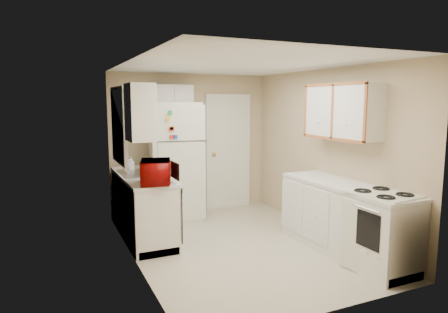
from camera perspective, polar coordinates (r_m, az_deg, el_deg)
name	(u,v)px	position (r m, az deg, el deg)	size (l,w,h in m)	color
floor	(239,245)	(5.55, 2.18, -12.51)	(3.80, 3.80, 0.00)	beige
ceiling	(240,64)	(5.22, 2.32, 13.01)	(3.80, 3.80, 0.00)	white
wall_left	(133,164)	(4.80, -12.89, -1.10)	(3.80, 3.80, 0.00)	tan
wall_right	(325,152)	(6.01, 14.28, 0.63)	(3.80, 3.80, 0.00)	tan
wall_back	(191,144)	(6.99, -4.73, 1.84)	(2.80, 2.80, 0.00)	tan
wall_front	(335,185)	(3.68, 15.61, -3.90)	(2.80, 2.80, 0.00)	tan
left_counter	(143,206)	(5.88, -11.54, -6.89)	(0.60, 1.80, 0.90)	silver
dishwasher	(175,211)	(5.38, -7.07, -7.74)	(0.03, 0.58, 0.72)	black
sink	(140,176)	(5.93, -11.97, -2.71)	(0.54, 0.74, 0.16)	gray
microwave	(156,172)	(5.11, -9.72, -2.18)	(0.30, 0.54, 0.36)	#9C0706
soap_bottle	(131,163)	(6.22, -13.10, -0.94)	(0.09, 0.09, 0.19)	silver
window_blinds	(120,125)	(5.79, -14.70, 4.33)	(0.10, 0.98, 1.08)	silver
upper_cabinet_left	(140,112)	(4.99, -11.91, 6.19)	(0.30, 0.45, 0.70)	silver
refrigerator	(175,161)	(6.62, -7.07, -0.64)	(0.79, 0.77, 1.92)	silver
cabinet_over_fridge	(171,97)	(6.69, -7.63, 8.39)	(0.70, 0.30, 0.40)	silver
interior_door	(228,152)	(7.24, 0.62, 0.64)	(0.86, 0.06, 2.08)	silver
right_counter	(345,219)	(5.36, 16.84, -8.51)	(0.60, 2.00, 0.90)	silver
stove	(381,236)	(4.95, 21.51, -10.50)	(0.56, 0.69, 0.84)	silver
upper_cabinet_right	(342,112)	(5.48, 16.53, 6.17)	(0.30, 1.20, 0.70)	silver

